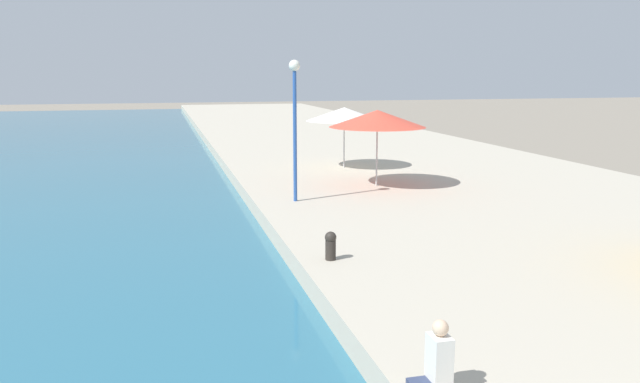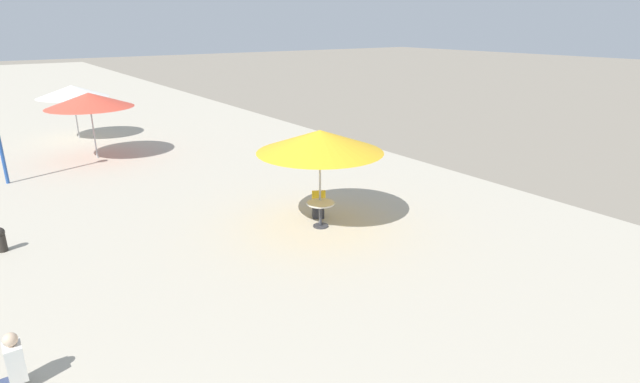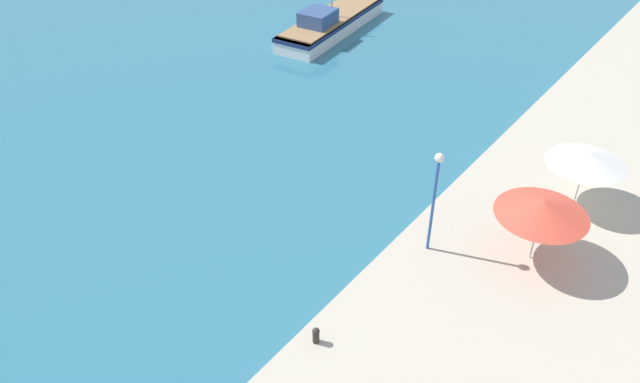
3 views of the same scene
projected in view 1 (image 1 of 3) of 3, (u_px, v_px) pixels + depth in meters
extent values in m
cube|color=#BCB29E|center=(335.00, 142.00, 40.07)|extent=(16.00, 90.00, 0.54)
cylinder|color=#B7B7B7|center=(377.00, 155.00, 23.07)|extent=(0.06, 0.06, 2.34)
cone|color=#E04C38|center=(377.00, 119.00, 22.82)|extent=(3.56, 3.56, 0.62)
cylinder|color=#B7B7B7|center=(344.00, 143.00, 27.57)|extent=(0.06, 0.06, 2.22)
cone|color=white|center=(344.00, 114.00, 27.34)|extent=(3.38, 3.38, 0.59)
cube|color=silver|center=(439.00, 358.00, 8.22)|extent=(0.26, 0.36, 0.61)
sphere|color=beige|center=(440.00, 328.00, 8.14)|extent=(0.22, 0.22, 0.22)
cylinder|color=#2D2823|center=(331.00, 250.00, 14.06)|extent=(0.24, 0.24, 0.45)
sphere|color=#2D2823|center=(331.00, 237.00, 14.00)|extent=(0.26, 0.26, 0.26)
cylinder|color=#28519E|center=(295.00, 137.00, 20.12)|extent=(0.12, 0.12, 4.20)
sphere|color=white|center=(294.00, 65.00, 19.70)|extent=(0.36, 0.36, 0.36)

